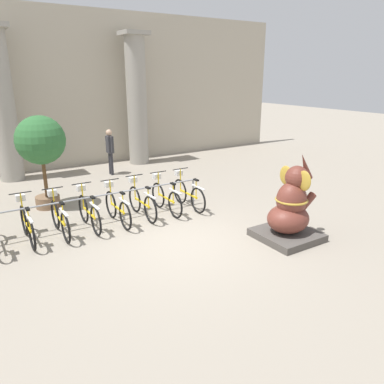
# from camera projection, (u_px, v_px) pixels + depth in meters

# --- Properties ---
(ground_plane) EXTENTS (60.00, 60.00, 0.00)m
(ground_plane) POSITION_uv_depth(u_px,v_px,m) (181.00, 241.00, 8.44)
(ground_plane) COLOR gray
(building_facade) EXTENTS (20.00, 0.20, 6.00)m
(building_facade) POSITION_uv_depth(u_px,v_px,m) (67.00, 90.00, 14.46)
(building_facade) COLOR #B2A893
(building_facade) RESTS_ON ground_plane
(column_left) EXTENTS (1.00, 1.00, 5.16)m
(column_left) POSITION_uv_depth(u_px,v_px,m) (2.00, 104.00, 12.52)
(column_left) COLOR gray
(column_left) RESTS_ON ground_plane
(column_right) EXTENTS (1.00, 1.00, 5.16)m
(column_right) POSITION_uv_depth(u_px,v_px,m) (137.00, 99.00, 15.01)
(column_right) COLOR gray
(column_right) RESTS_ON ground_plane
(bike_rack) EXTENTS (5.51, 0.05, 0.77)m
(bike_rack) POSITION_uv_depth(u_px,v_px,m) (101.00, 200.00, 9.23)
(bike_rack) COLOR gray
(bike_rack) RESTS_ON ground_plane
(bicycle_1) EXTENTS (0.48, 1.68, 1.05)m
(bicycle_1) POSITION_uv_depth(u_px,v_px,m) (27.00, 224.00, 8.32)
(bicycle_1) COLOR black
(bicycle_1) RESTS_ON ground_plane
(bicycle_2) EXTENTS (0.48, 1.68, 1.05)m
(bicycle_2) POSITION_uv_depth(u_px,v_px,m) (60.00, 218.00, 8.66)
(bicycle_2) COLOR black
(bicycle_2) RESTS_ON ground_plane
(bicycle_3) EXTENTS (0.48, 1.68, 1.05)m
(bicycle_3) POSITION_uv_depth(u_px,v_px,m) (89.00, 212.00, 9.05)
(bicycle_3) COLOR black
(bicycle_3) RESTS_ON ground_plane
(bicycle_4) EXTENTS (0.48, 1.68, 1.05)m
(bicycle_4) POSITION_uv_depth(u_px,v_px,m) (117.00, 207.00, 9.35)
(bicycle_4) COLOR black
(bicycle_4) RESTS_ON ground_plane
(bicycle_5) EXTENTS (0.48, 1.68, 1.05)m
(bicycle_5) POSITION_uv_depth(u_px,v_px,m) (142.00, 202.00, 9.76)
(bicycle_5) COLOR black
(bicycle_5) RESTS_ON ground_plane
(bicycle_6) EXTENTS (0.48, 1.68, 1.05)m
(bicycle_6) POSITION_uv_depth(u_px,v_px,m) (166.00, 197.00, 10.10)
(bicycle_6) COLOR black
(bicycle_6) RESTS_ON ground_plane
(bicycle_7) EXTENTS (0.48, 1.68, 1.05)m
(bicycle_7) POSITION_uv_depth(u_px,v_px,m) (188.00, 193.00, 10.44)
(bicycle_7) COLOR black
(bicycle_7) RESTS_ON ground_plane
(elephant_statue) EXTENTS (1.29, 1.29, 1.98)m
(elephant_statue) POSITION_uv_depth(u_px,v_px,m) (290.00, 211.00, 8.42)
(elephant_statue) COLOR #4C4742
(elephant_statue) RESTS_ON ground_plane
(person_pedestrian) EXTENTS (0.22, 0.47, 1.68)m
(person_pedestrian) POSITION_uv_depth(u_px,v_px,m) (110.00, 148.00, 13.70)
(person_pedestrian) COLOR #28282D
(person_pedestrian) RESTS_ON ground_plane
(potted_tree) EXTENTS (1.31, 1.31, 2.57)m
(potted_tree) POSITION_uv_depth(u_px,v_px,m) (41.00, 144.00, 10.05)
(potted_tree) COLOR brown
(potted_tree) RESTS_ON ground_plane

